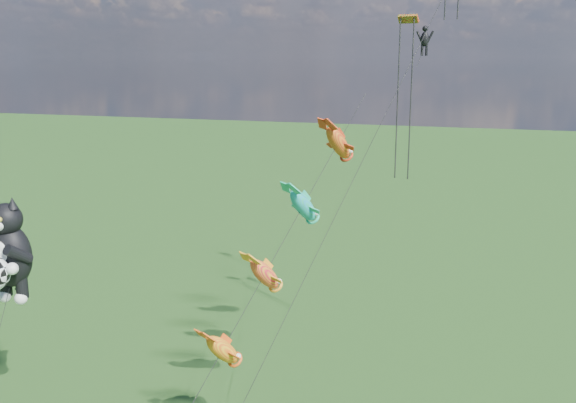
% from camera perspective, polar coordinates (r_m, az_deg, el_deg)
% --- Properties ---
extents(cat_kite_rig, '(2.55, 4.19, 11.51)m').
position_cam_1_polar(cat_kite_rig, '(34.46, -23.84, -4.22)').
color(cat_kite_rig, brown).
rests_on(cat_kite_rig, ground).
extents(fish_windsock_rig, '(6.51, 14.67, 16.11)m').
position_cam_1_polar(fish_windsock_rig, '(32.54, -0.36, -3.44)').
color(fish_windsock_rig, brown).
rests_on(fish_windsock_rig, ground).
extents(parafoil_rig, '(9.26, 15.46, 27.78)m').
position_cam_1_polar(parafoil_rig, '(37.57, 11.75, 14.38)').
color(parafoil_rig, brown).
rests_on(parafoil_rig, ground).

